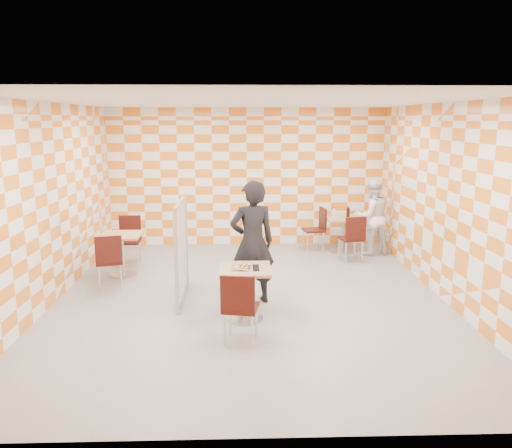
{
  "coord_description": "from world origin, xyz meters",
  "views": [
    {
      "loc": [
        -0.14,
        -7.4,
        2.74
      ],
      "look_at": [
        0.1,
        0.2,
        1.15
      ],
      "focal_mm": 35.0,
      "sensor_mm": 36.0,
      "label": 1
    }
  ],
  "objects": [
    {
      "name": "chair_second_side",
      "position": [
        1.49,
        2.88,
        0.54
      ],
      "size": [
        0.49,
        0.48,
        0.92
      ],
      "color": "#360E0A",
      "rests_on": "ground"
    },
    {
      "name": "chair_main_front",
      "position": [
        -0.16,
        -1.63,
        0.54
      ],
      "size": [
        0.49,
        0.5,
        0.92
      ],
      "color": "#360E0A",
      "rests_on": "ground"
    },
    {
      "name": "second_table",
      "position": [
        2.0,
        2.75,
        0.51
      ],
      "size": [
        0.7,
        0.7,
        0.75
      ],
      "color": "tan",
      "rests_on": "ground"
    },
    {
      "name": "main_table",
      "position": [
        -0.08,
        -0.82,
        0.51
      ],
      "size": [
        0.7,
        0.7,
        0.75
      ],
      "color": "tan",
      "rests_on": "ground"
    },
    {
      "name": "man_dark",
      "position": [
        0.03,
        -0.14,
        0.94
      ],
      "size": [
        0.77,
        0.6,
        1.87
      ],
      "primitive_type": "imported",
      "rotation": [
        0.0,
        0.0,
        3.39
      ],
      "color": "black",
      "rests_on": "ground"
    },
    {
      "name": "pizza_on_foil",
      "position": [
        -0.08,
        -0.84,
        0.77
      ],
      "size": [
        0.4,
        0.4,
        0.04
      ],
      "color": "silver",
      "rests_on": "main_table"
    },
    {
      "name": "man_white",
      "position": [
        2.55,
        2.56,
        0.8
      ],
      "size": [
        0.89,
        0.76,
        1.59
      ],
      "primitive_type": "imported",
      "rotation": [
        0.0,
        0.0,
        3.37
      ],
      "color": "white",
      "rests_on": "ground"
    },
    {
      "name": "chair_empty_far",
      "position": [
        -2.29,
        2.06,
        0.54
      ],
      "size": [
        0.43,
        0.44,
        0.92
      ],
      "color": "#360E0A",
      "rests_on": "ground"
    },
    {
      "name": "soda_bottle",
      "position": [
        2.1,
        2.75,
        0.85
      ],
      "size": [
        0.07,
        0.07,
        0.23
      ],
      "color": "black",
      "rests_on": "second_table"
    },
    {
      "name": "sport_bottle",
      "position": [
        1.83,
        2.87,
        0.84
      ],
      "size": [
        0.06,
        0.06,
        0.2
      ],
      "color": "white",
      "rests_on": "second_table"
    },
    {
      "name": "chair_second_front",
      "position": [
        2.04,
        1.97,
        0.54
      ],
      "size": [
        0.5,
        0.51,
        0.92
      ],
      "color": "#360E0A",
      "rests_on": "ground"
    },
    {
      "name": "partition",
      "position": [
        -1.05,
        0.04,
        0.79
      ],
      "size": [
        0.08,
        1.38,
        1.55
      ],
      "color": "white",
      "rests_on": "ground"
    },
    {
      "name": "chair_empty_near",
      "position": [
        -2.29,
        0.5,
        0.54
      ],
      "size": [
        0.51,
        0.52,
        0.92
      ],
      "color": "#360E0A",
      "rests_on": "ground"
    },
    {
      "name": "empty_table",
      "position": [
        -2.27,
        1.3,
        0.51
      ],
      "size": [
        0.7,
        0.7,
        0.75
      ],
      "color": "tan",
      "rests_on": "ground"
    },
    {
      "name": "room_shell",
      "position": [
        0.0,
        0.54,
        1.5
      ],
      "size": [
        7.0,
        7.0,
        7.0
      ],
      "color": "gray",
      "rests_on": "ground"
    }
  ]
}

